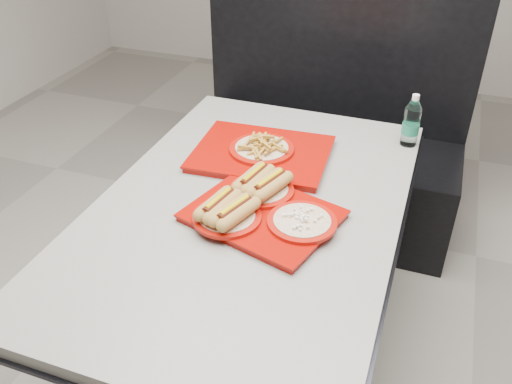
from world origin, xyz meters
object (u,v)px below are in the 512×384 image
(tray_near, at_px, (259,207))
(water_bottle, at_px, (411,123))
(booth_bench, at_px, (326,143))
(tray_far, at_px, (262,151))
(diner_table, at_px, (249,246))

(tray_near, distance_m, water_bottle, 0.70)
(tray_near, xyz_separation_m, water_bottle, (0.36, 0.60, 0.05))
(booth_bench, xyz_separation_m, tray_far, (-0.06, -0.81, 0.37))
(booth_bench, bearing_deg, tray_near, -87.50)
(diner_table, xyz_separation_m, tray_far, (-0.06, 0.28, 0.19))
(tray_far, distance_m, water_bottle, 0.54)
(booth_bench, xyz_separation_m, water_bottle, (0.41, -0.54, 0.43))
(tray_far, bearing_deg, tray_near, -72.16)
(booth_bench, distance_m, tray_near, 1.21)
(tray_far, height_order, water_bottle, water_bottle)
(water_bottle, bearing_deg, booth_bench, 127.13)
(water_bottle, bearing_deg, tray_near, -121.03)
(tray_near, height_order, tray_far, tray_far)
(diner_table, xyz_separation_m, tray_near, (0.05, -0.05, 0.20))
(booth_bench, bearing_deg, tray_far, -94.00)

